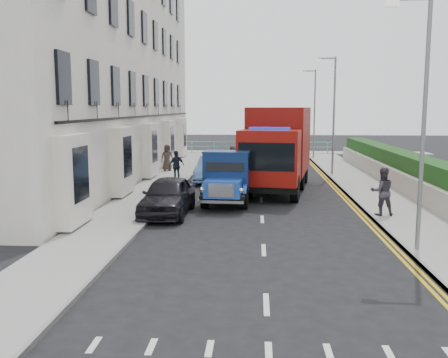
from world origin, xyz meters
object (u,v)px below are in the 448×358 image
(lamp_mid, at_px, (332,109))
(lamp_far, at_px, (313,109))
(parked_car_front, at_px, (168,196))
(bedford_lorry, at_px, (227,181))
(red_lorry, at_px, (278,146))
(lamp_near, at_px, (420,110))

(lamp_mid, relative_size, lamp_far, 1.00)
(lamp_mid, height_order, parked_car_front, lamp_mid)
(lamp_mid, height_order, lamp_far, same)
(bedford_lorry, height_order, red_lorry, red_lorry)
(lamp_far, bearing_deg, lamp_mid, -90.00)
(lamp_near, relative_size, bedford_lorry, 1.44)
(lamp_far, height_order, parked_car_front, lamp_far)
(lamp_far, bearing_deg, bedford_lorry, -106.23)
(bedford_lorry, xyz_separation_m, parked_car_front, (-2.15, -2.05, -0.31))
(lamp_near, bearing_deg, bedford_lorry, 130.13)
(lamp_near, height_order, lamp_mid, same)
(lamp_mid, xyz_separation_m, bedford_lorry, (-5.63, -9.33, -2.96))
(red_lorry, bearing_deg, lamp_mid, 66.72)
(lamp_near, xyz_separation_m, bedford_lorry, (-5.63, 6.67, -2.96))
(lamp_near, distance_m, red_lorry, 11.42)
(lamp_far, xyz_separation_m, red_lorry, (-3.34, -15.23, -1.83))
(lamp_far, height_order, bedford_lorry, lamp_far)
(bedford_lorry, height_order, parked_car_front, bedford_lorry)
(red_lorry, bearing_deg, lamp_near, -63.46)
(lamp_near, distance_m, lamp_far, 26.00)
(bedford_lorry, bearing_deg, parked_car_front, -132.52)
(lamp_mid, relative_size, bedford_lorry, 1.44)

